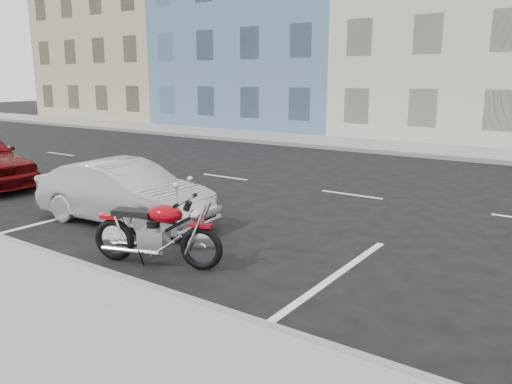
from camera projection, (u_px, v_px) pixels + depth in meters
ground at (434, 206)px, 11.22m from camera, size 120.00×120.00×0.00m
sidewalk_far at (372, 145)px, 20.95m from camera, size 80.00×3.40×0.15m
curb_near at (13, 244)px, 8.40m from camera, size 80.00×0.12×0.16m
curb_far at (356, 150)px, 19.59m from camera, size 80.00×0.12×0.16m
bldg_far_west at (150, 36)px, 37.45m from camera, size 12.00×12.00×12.00m
bldg_blue at (286, 17)px, 30.63m from camera, size 12.00×12.00×13.00m
bldg_cream at (498, 17)px, 24.10m from camera, size 12.00×12.00×11.50m
motorcycle at (203, 239)px, 7.37m from camera, size 2.06×0.95×1.07m
sedan_silver at (125, 193)px, 9.79m from camera, size 3.84×1.62×1.23m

